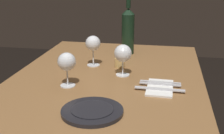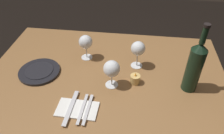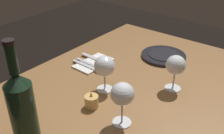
{
  "view_description": "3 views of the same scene",
  "coord_description": "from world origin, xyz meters",
  "views": [
    {
      "loc": [
        1.3,
        0.27,
        1.24
      ],
      "look_at": [
        0.0,
        0.03,
        0.79
      ],
      "focal_mm": 48.04,
      "sensor_mm": 36.0,
      "label": 1
    },
    {
      "loc": [
        -0.15,
        0.88,
        1.53
      ],
      "look_at": [
        -0.04,
        0.05,
        0.84
      ],
      "focal_mm": 35.09,
      "sensor_mm": 36.0,
      "label": 2
    },
    {
      "loc": [
        -0.73,
        -0.51,
        1.35
      ],
      "look_at": [
        0.01,
        0.07,
        0.82
      ],
      "focal_mm": 42.33,
      "sensor_mm": 36.0,
      "label": 3
    }
  ],
  "objects": [
    {
      "name": "fork_inner",
      "position": [
        0.07,
        0.25,
        0.75
      ],
      "size": [
        0.02,
        0.18,
        0.0
      ],
      "color": "silver",
      "rests_on": "folded_napkin"
    },
    {
      "name": "wine_glass_right",
      "position": [
        -0.04,
        0.07,
        0.85
      ],
      "size": [
        0.08,
        0.08,
        0.15
      ],
      "color": "white",
      "rests_on": "dining_table"
    },
    {
      "name": "folded_napkin",
      "position": [
        0.09,
        0.25,
        0.74
      ],
      "size": [
        0.19,
        0.11,
        0.01
      ],
      "color": "white",
      "rests_on": "dining_table"
    },
    {
      "name": "wine_bottle",
      "position": [
        -0.43,
        0.04,
        0.88
      ],
      "size": [
        0.08,
        0.08,
        0.36
      ],
      "color": "black",
      "rests_on": "dining_table"
    },
    {
      "name": "votive_candle",
      "position": [
        -0.16,
        0.04,
        0.76
      ],
      "size": [
        0.05,
        0.05,
        0.07
      ],
      "color": "#DBB266",
      "rests_on": "dining_table"
    },
    {
      "name": "dinner_plate",
      "position": [
        0.37,
        0.02,
        0.75
      ],
      "size": [
        0.22,
        0.22,
        0.02
      ],
      "color": "black",
      "rests_on": "dining_table"
    },
    {
      "name": "wine_glass_left",
      "position": [
        -0.16,
        -0.1,
        0.86
      ],
      "size": [
        0.08,
        0.08,
        0.16
      ],
      "color": "white",
      "rests_on": "dining_table"
    },
    {
      "name": "fork_outer",
      "position": [
        0.04,
        0.25,
        0.75
      ],
      "size": [
        0.02,
        0.18,
        0.0
      ],
      "color": "silver",
      "rests_on": "folded_napkin"
    },
    {
      "name": "table_knife",
      "position": [
        0.12,
        0.25,
        0.75
      ],
      "size": [
        0.03,
        0.21,
        0.0
      ],
      "color": "silver",
      "rests_on": "folded_napkin"
    },
    {
      "name": "dining_table",
      "position": [
        0.0,
        0.0,
        0.65
      ],
      "size": [
        1.3,
        0.9,
        0.74
      ],
      "color": "olive",
      "rests_on": "ground"
    },
    {
      "name": "wine_glass_centre",
      "position": [
        0.14,
        -0.15,
        0.85
      ],
      "size": [
        0.08,
        0.08,
        0.15
      ],
      "color": "white",
      "rests_on": "dining_table"
    }
  ]
}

